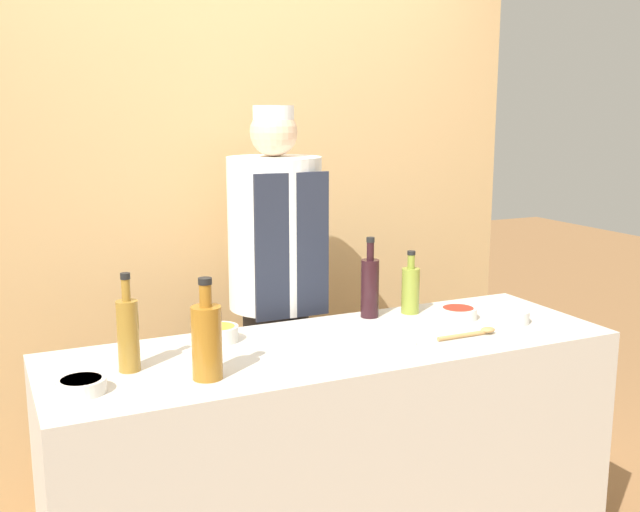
% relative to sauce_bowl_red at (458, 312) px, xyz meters
% --- Properties ---
extents(cabinet_wall, '(2.79, 0.18, 2.40)m').
position_rel_sauce_bowl_red_xyz_m(cabinet_wall, '(-0.56, 0.99, 0.27)').
color(cabinet_wall, tan).
rests_on(cabinet_wall, ground_plane).
extents(counter, '(1.95, 0.64, 0.90)m').
position_rel_sauce_bowl_red_xyz_m(counter, '(-0.56, -0.08, -0.48)').
color(counter, beige).
rests_on(counter, ground_plane).
extents(sauce_bowl_red, '(0.14, 0.14, 0.04)m').
position_rel_sauce_bowl_red_xyz_m(sauce_bowl_red, '(0.00, 0.00, 0.00)').
color(sauce_bowl_red, silver).
rests_on(sauce_bowl_red, counter).
extents(sauce_bowl_yellow, '(0.13, 0.13, 0.05)m').
position_rel_sauce_bowl_red_xyz_m(sauce_bowl_yellow, '(-0.91, 0.11, 0.01)').
color(sauce_bowl_yellow, silver).
rests_on(sauce_bowl_yellow, counter).
extents(sauce_bowl_green, '(0.13, 0.13, 0.05)m').
position_rel_sauce_bowl_red_xyz_m(sauce_bowl_green, '(0.15, -0.13, 0.00)').
color(sauce_bowl_green, silver).
rests_on(sauce_bowl_green, counter).
extents(sauce_bowl_orange, '(0.14, 0.14, 0.04)m').
position_rel_sauce_bowl_red_xyz_m(sauce_bowl_orange, '(-1.40, -0.18, -0.00)').
color(sauce_bowl_orange, silver).
rests_on(sauce_bowl_orange, counter).
extents(cutting_board, '(0.35, 0.21, 0.02)m').
position_rel_sauce_bowl_red_xyz_m(cutting_board, '(-0.50, -0.11, -0.01)').
color(cutting_board, white).
rests_on(cutting_board, counter).
extents(bottle_wine, '(0.07, 0.07, 0.31)m').
position_rel_sauce_bowl_red_xyz_m(bottle_wine, '(-0.29, 0.16, 0.10)').
color(bottle_wine, black).
rests_on(bottle_wine, counter).
extents(bottle_amber, '(0.09, 0.09, 0.31)m').
position_rel_sauce_bowl_red_xyz_m(bottle_amber, '(-1.05, -0.22, 0.10)').
color(bottle_amber, '#9E661E').
rests_on(bottle_amber, counter).
extents(bottle_oil, '(0.07, 0.07, 0.25)m').
position_rel_sauce_bowl_red_xyz_m(bottle_oil, '(-0.12, 0.15, 0.07)').
color(bottle_oil, olive).
rests_on(bottle_oil, counter).
extents(bottle_vinegar, '(0.07, 0.07, 0.31)m').
position_rel_sauce_bowl_red_xyz_m(bottle_vinegar, '(-1.25, -0.05, 0.10)').
color(bottle_vinegar, olive).
rests_on(bottle_vinegar, counter).
extents(wooden_spoon, '(0.24, 0.04, 0.02)m').
position_rel_sauce_bowl_red_xyz_m(wooden_spoon, '(-0.08, -0.21, -0.01)').
color(wooden_spoon, '#B2844C').
rests_on(wooden_spoon, counter).
extents(chef_center, '(0.38, 0.38, 1.70)m').
position_rel_sauce_bowl_red_xyz_m(chef_center, '(-0.54, 0.51, -0.01)').
color(chef_center, '#28282D').
rests_on(chef_center, ground_plane).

